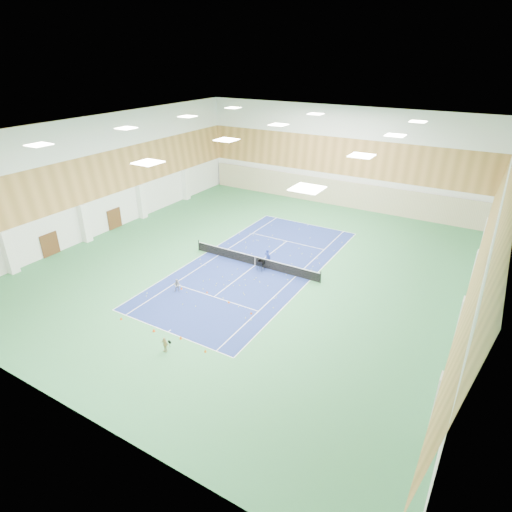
# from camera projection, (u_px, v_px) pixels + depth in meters

# --- Properties ---
(ground) EXTENTS (40.00, 40.00, 0.00)m
(ground) POSITION_uv_depth(u_px,v_px,m) (255.00, 265.00, 39.01)
(ground) COLOR #327545
(ground) RESTS_ON ground
(room_shell) EXTENTS (36.00, 40.00, 12.00)m
(room_shell) POSITION_uv_depth(u_px,v_px,m) (255.00, 203.00, 36.40)
(room_shell) COLOR white
(room_shell) RESTS_ON ground
(wood_cladding) EXTENTS (36.00, 40.00, 8.00)m
(wood_cladding) POSITION_uv_depth(u_px,v_px,m) (255.00, 180.00, 35.53)
(wood_cladding) COLOR #B68343
(wood_cladding) RESTS_ON room_shell
(ceiling_light_grid) EXTENTS (21.40, 25.40, 0.06)m
(ceiling_light_grid) POSITION_uv_depth(u_px,v_px,m) (255.00, 132.00, 33.83)
(ceiling_light_grid) COLOR white
(ceiling_light_grid) RESTS_ON room_shell
(court_surface) EXTENTS (10.97, 23.77, 0.01)m
(court_surface) POSITION_uv_depth(u_px,v_px,m) (255.00, 265.00, 39.01)
(court_surface) COLOR navy
(court_surface) RESTS_ON ground
(tennis_balls_scatter) EXTENTS (10.57, 22.77, 0.07)m
(tennis_balls_scatter) POSITION_uv_depth(u_px,v_px,m) (255.00, 265.00, 38.99)
(tennis_balls_scatter) COLOR yellow
(tennis_balls_scatter) RESTS_ON ground
(tennis_net) EXTENTS (12.80, 0.10, 1.10)m
(tennis_net) POSITION_uv_depth(u_px,v_px,m) (255.00, 260.00, 38.78)
(tennis_net) COLOR black
(tennis_net) RESTS_ON ground
(back_curtain) EXTENTS (35.40, 0.16, 3.20)m
(back_curtain) POSITION_uv_depth(u_px,v_px,m) (335.00, 193.00, 53.62)
(back_curtain) COLOR #C6B793
(back_curtain) RESTS_ON ground
(door_left_a) EXTENTS (0.08, 1.80, 2.20)m
(door_left_a) POSITION_uv_depth(u_px,v_px,m) (50.00, 244.00, 40.56)
(door_left_a) COLOR #593319
(door_left_a) RESTS_ON ground
(door_left_b) EXTENTS (0.08, 1.80, 2.20)m
(door_left_b) POSITION_uv_depth(u_px,v_px,m) (115.00, 219.00, 46.76)
(door_left_b) COLOR #593319
(door_left_b) RESTS_ON ground
(coach) EXTENTS (0.62, 0.42, 1.64)m
(coach) POSITION_uv_depth(u_px,v_px,m) (267.00, 257.00, 38.68)
(coach) COLOR #21349A
(coach) RESTS_ON ground
(child_court) EXTENTS (0.68, 0.64, 1.11)m
(child_court) POSITION_uv_depth(u_px,v_px,m) (177.00, 285.00, 34.60)
(child_court) COLOR gray
(child_court) RESTS_ON ground
(child_apron) EXTENTS (0.65, 0.31, 1.07)m
(child_apron) POSITION_uv_depth(u_px,v_px,m) (165.00, 344.00, 27.70)
(child_apron) COLOR tan
(child_apron) RESTS_ON ground
(ball_cart) EXTENTS (0.58, 0.58, 0.98)m
(ball_cart) POSITION_uv_depth(u_px,v_px,m) (261.00, 266.00, 37.90)
(ball_cart) COLOR black
(ball_cart) RESTS_ON ground
(cone_svc_a) EXTENTS (0.20, 0.20, 0.22)m
(cone_svc_a) POSITION_uv_depth(u_px,v_px,m) (181.00, 288.00, 35.09)
(cone_svc_a) COLOR #D54E0B
(cone_svc_a) RESTS_ON ground
(cone_svc_b) EXTENTS (0.18, 0.18, 0.20)m
(cone_svc_b) POSITION_uv_depth(u_px,v_px,m) (207.00, 292.00, 34.55)
(cone_svc_b) COLOR #E1500B
(cone_svc_b) RESTS_ON ground
(cone_svc_c) EXTENTS (0.20, 0.20, 0.22)m
(cone_svc_c) POSITION_uv_depth(u_px,v_px,m) (229.00, 302.00, 33.21)
(cone_svc_c) COLOR orange
(cone_svc_c) RESTS_ON ground
(cone_svc_d) EXTENTS (0.19, 0.19, 0.20)m
(cone_svc_d) POSITION_uv_depth(u_px,v_px,m) (251.00, 313.00, 31.81)
(cone_svc_d) COLOR #D74D0B
(cone_svc_d) RESTS_ON ground
(cone_base_a) EXTENTS (0.18, 0.18, 0.19)m
(cone_base_a) POSITION_uv_depth(u_px,v_px,m) (121.00, 318.00, 31.17)
(cone_base_a) COLOR #EA440C
(cone_base_a) RESTS_ON ground
(cone_base_b) EXTENTS (0.22, 0.22, 0.24)m
(cone_base_b) POSITION_uv_depth(u_px,v_px,m) (154.00, 330.00, 29.83)
(cone_base_b) COLOR #FC430D
(cone_base_b) RESTS_ON ground
(cone_base_c) EXTENTS (0.21, 0.21, 0.23)m
(cone_base_c) POSITION_uv_depth(u_px,v_px,m) (181.00, 337.00, 29.08)
(cone_base_c) COLOR #E55B0C
(cone_base_c) RESTS_ON ground
(cone_base_d) EXTENTS (0.18, 0.18, 0.20)m
(cone_base_d) POSITION_uv_depth(u_px,v_px,m) (205.00, 351.00, 27.81)
(cone_base_d) COLOR #D55C0B
(cone_base_d) RESTS_ON ground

